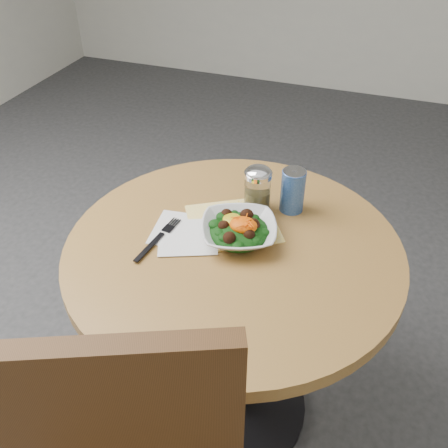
% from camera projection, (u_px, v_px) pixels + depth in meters
% --- Properties ---
extents(ground, '(6.00, 6.00, 0.00)m').
position_uv_depth(ground, '(231.00, 405.00, 1.78)').
color(ground, '#2F2F31').
rests_on(ground, ground).
extents(table, '(0.90, 0.90, 0.75)m').
position_uv_depth(table, '(233.00, 297.00, 1.45)').
color(table, black).
rests_on(table, ground).
extents(cloth_napkin, '(0.32, 0.31, 0.00)m').
position_uv_depth(cloth_napkin, '(233.00, 223.00, 1.40)').
color(cloth_napkin, yellow).
rests_on(cloth_napkin, table).
extents(paper_napkins, '(0.22, 0.21, 0.00)m').
position_uv_depth(paper_napkins, '(185.00, 233.00, 1.36)').
color(paper_napkins, silver).
rests_on(paper_napkins, table).
extents(salad_bowl, '(0.26, 0.26, 0.08)m').
position_uv_depth(salad_bowl, '(239.00, 230.00, 1.33)').
color(salad_bowl, silver).
rests_on(salad_bowl, table).
extents(fork, '(0.05, 0.20, 0.00)m').
position_uv_depth(fork, '(159.00, 238.00, 1.34)').
color(fork, black).
rests_on(fork, table).
extents(spice_shaker, '(0.08, 0.08, 0.14)m').
position_uv_depth(spice_shaker, '(257.00, 190.00, 1.41)').
color(spice_shaker, silver).
rests_on(spice_shaker, table).
extents(beverage_can, '(0.07, 0.07, 0.13)m').
position_uv_depth(beverage_can, '(293.00, 191.00, 1.41)').
color(beverage_can, navy).
rests_on(beverage_can, table).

